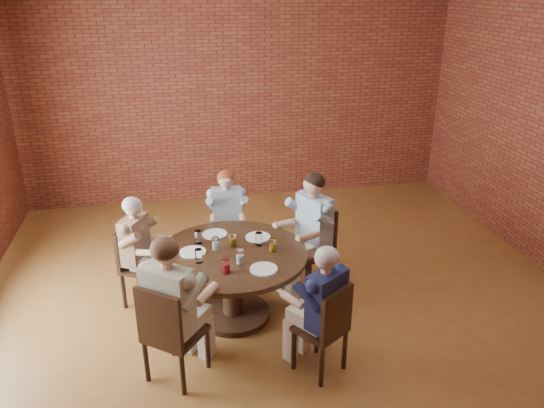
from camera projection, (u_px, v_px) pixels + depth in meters
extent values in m
plane|color=#905D2C|center=(288.00, 320.00, 5.45)|extent=(7.00, 7.00, 0.00)
plane|color=brown|center=(238.00, 90.00, 7.95)|extent=(7.00, 0.00, 7.00)
cylinder|color=#331A11|center=(234.00, 314.00, 5.51)|extent=(0.75, 0.75, 0.06)
cylinder|color=#331A11|center=(233.00, 287.00, 5.38)|extent=(0.21, 0.21, 0.64)
cylinder|color=#3E2616|center=(232.00, 255.00, 5.24)|extent=(1.50, 1.50, 0.05)
cube|color=#331A11|center=(309.00, 252.00, 5.92)|extent=(0.58, 0.58, 0.04)
cube|color=#331A11|center=(323.00, 226.00, 5.92)|extent=(0.22, 0.41, 0.49)
cylinder|color=#331A11|center=(286.00, 268.00, 6.04)|extent=(0.04, 0.04, 0.41)
cylinder|color=#331A11|center=(307.00, 281.00, 5.76)|extent=(0.04, 0.04, 0.41)
cylinder|color=#331A11|center=(310.00, 258.00, 6.24)|extent=(0.04, 0.04, 0.41)
cylinder|color=#331A11|center=(332.00, 271.00, 5.97)|extent=(0.04, 0.04, 0.41)
cube|color=#331A11|center=(228.00, 234.00, 6.31)|extent=(0.40, 0.40, 0.04)
cube|color=#331A11|center=(227.00, 211.00, 6.37)|extent=(0.37, 0.07, 0.42)
cylinder|color=#331A11|center=(216.00, 258.00, 6.24)|extent=(0.04, 0.04, 0.41)
cylinder|color=#331A11|center=(242.00, 257.00, 6.28)|extent=(0.04, 0.04, 0.41)
cylinder|color=#331A11|center=(215.00, 246.00, 6.53)|extent=(0.04, 0.04, 0.41)
cylinder|color=#331A11|center=(240.00, 245.00, 6.56)|extent=(0.04, 0.04, 0.41)
cube|color=#331A11|center=(142.00, 267.00, 5.59)|extent=(0.50, 0.50, 0.04)
cube|color=#331A11|center=(126.00, 246.00, 5.54)|extent=(0.20, 0.35, 0.42)
cylinder|color=#331A11|center=(151.00, 295.00, 5.51)|extent=(0.04, 0.04, 0.41)
cylinder|color=#331A11|center=(164.00, 280.00, 5.78)|extent=(0.04, 0.04, 0.41)
cylinder|color=#331A11|center=(124.00, 291.00, 5.58)|extent=(0.04, 0.04, 0.41)
cylinder|color=#331A11|center=(138.00, 276.00, 5.86)|extent=(0.04, 0.04, 0.41)
cube|color=#331A11|center=(176.00, 333.00, 4.55)|extent=(0.62, 0.62, 0.04)
cube|color=#331A11|center=(159.00, 319.00, 4.28)|extent=(0.37, 0.30, 0.50)
cylinder|color=#331A11|center=(208.00, 348.00, 4.72)|extent=(0.04, 0.04, 0.41)
cylinder|color=#331A11|center=(173.00, 337.00, 4.87)|extent=(0.04, 0.04, 0.41)
cylinder|color=#331A11|center=(183.00, 375.00, 4.40)|extent=(0.04, 0.04, 0.41)
cylinder|color=#331A11|center=(146.00, 361.00, 4.56)|extent=(0.04, 0.04, 0.41)
cube|color=#331A11|center=(320.00, 329.00, 4.61)|extent=(0.53, 0.53, 0.04)
cube|color=#331A11|center=(337.00, 314.00, 4.41)|extent=(0.34, 0.25, 0.43)
cylinder|color=#331A11|center=(317.00, 334.00, 4.91)|extent=(0.04, 0.04, 0.41)
cylinder|color=#331A11|center=(294.00, 350.00, 4.70)|extent=(0.04, 0.04, 0.41)
cylinder|color=#331A11|center=(345.00, 349.00, 4.70)|extent=(0.04, 0.04, 0.41)
cylinder|color=#331A11|center=(322.00, 367.00, 4.49)|extent=(0.04, 0.04, 0.41)
cylinder|color=white|center=(258.00, 237.00, 5.52)|extent=(0.26, 0.26, 0.01)
cylinder|color=white|center=(215.00, 234.00, 5.58)|extent=(0.26, 0.26, 0.01)
cylinder|color=white|center=(193.00, 252.00, 5.22)|extent=(0.26, 0.26, 0.01)
cylinder|color=white|center=(264.00, 269.00, 4.91)|extent=(0.26, 0.26, 0.01)
cylinder|color=white|center=(259.00, 239.00, 5.34)|extent=(0.07, 0.07, 0.14)
cylinder|color=white|center=(233.00, 239.00, 5.33)|extent=(0.07, 0.07, 0.14)
cylinder|color=white|center=(198.00, 237.00, 5.38)|extent=(0.07, 0.07, 0.14)
cylinder|color=white|center=(216.00, 244.00, 5.25)|extent=(0.07, 0.07, 0.14)
cylinder|color=white|center=(199.00, 256.00, 5.01)|extent=(0.07, 0.07, 0.14)
cylinder|color=white|center=(226.00, 266.00, 4.84)|extent=(0.07, 0.07, 0.14)
cylinder|color=white|center=(240.00, 257.00, 5.00)|extent=(0.07, 0.07, 0.14)
cylinder|color=white|center=(273.00, 245.00, 5.22)|extent=(0.07, 0.07, 0.14)
cube|color=black|center=(262.00, 270.00, 4.90)|extent=(0.11, 0.15, 0.01)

